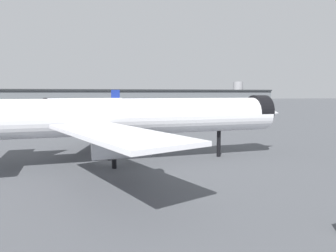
# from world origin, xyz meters

# --- Properties ---
(ground) EXTENTS (900.00, 900.00, 0.00)m
(ground) POSITION_xyz_m (0.00, 0.00, 0.00)
(ground) COLOR #4C4F54
(airliner_near_gate) EXTENTS (55.57, 50.65, 16.05)m
(airliner_near_gate) POSITION_xyz_m (2.52, -1.62, 7.07)
(airliner_near_gate) COLOR white
(airliner_near_gate) RESTS_ON ground
(airliner_far_taxiway) EXTENTS (48.08, 43.46, 12.53)m
(airliner_far_taxiway) POSITION_xyz_m (-4.96, 132.16, 5.52)
(airliner_far_taxiway) COLOR silver
(airliner_far_taxiway) RESTS_ON ground
(terminal_building) EXTENTS (256.94, 45.55, 21.13)m
(terminal_building) POSITION_xyz_m (36.04, 211.19, 6.90)
(terminal_building) COLOR slate
(terminal_building) RESTS_ON ground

